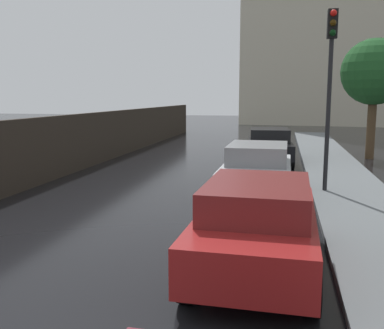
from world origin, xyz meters
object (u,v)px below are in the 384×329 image
(car_black_near_kerb, at_px, (269,145))
(street_tree_near, at_px, (375,73))
(car_red_behind_camera, at_px, (257,224))
(traffic_light, at_px, (330,69))
(car_silver_mid_road, at_px, (257,169))

(car_black_near_kerb, bearing_deg, street_tree_near, 22.41)
(car_black_near_kerb, xyz_separation_m, car_red_behind_camera, (0.20, -11.60, 0.02))
(traffic_light, relative_size, street_tree_near, 0.94)
(car_silver_mid_road, xyz_separation_m, car_red_behind_camera, (0.31, -5.23, 0.00))
(car_silver_mid_road, distance_m, traffic_light, 3.34)
(car_red_behind_camera, relative_size, street_tree_near, 0.78)
(car_silver_mid_road, bearing_deg, traffic_light, 18.41)
(traffic_light, bearing_deg, car_red_behind_camera, -104.81)
(car_red_behind_camera, distance_m, traffic_light, 6.61)
(car_red_behind_camera, xyz_separation_m, street_tree_near, (4.13, 13.76, 2.98))
(car_silver_mid_road, height_order, street_tree_near, street_tree_near)
(car_black_near_kerb, relative_size, car_red_behind_camera, 1.00)
(car_black_near_kerb, xyz_separation_m, traffic_light, (1.74, -5.77, 2.73))
(car_red_behind_camera, bearing_deg, car_silver_mid_road, 94.94)
(car_red_behind_camera, bearing_deg, car_black_near_kerb, 92.50)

